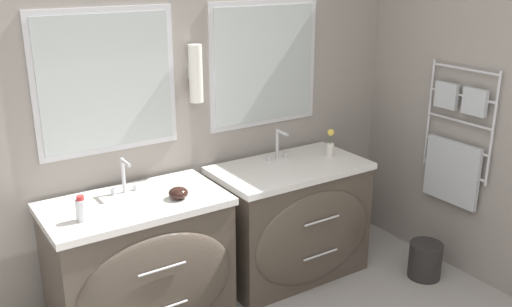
% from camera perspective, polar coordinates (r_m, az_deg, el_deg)
% --- Properties ---
extents(wall_back, '(5.53, 0.17, 2.60)m').
position_cam_1_polar(wall_back, '(3.67, -11.09, 4.99)').
color(wall_back, gray).
rests_on(wall_back, ground_plane).
extents(wall_right, '(0.13, 4.07, 2.60)m').
position_cam_1_polar(wall_right, '(4.04, 23.19, 4.89)').
color(wall_right, gray).
rests_on(wall_right, ground_plane).
extents(vanity_left, '(1.06, 0.67, 0.82)m').
position_cam_1_polar(vanity_left, '(3.56, -11.38, -10.87)').
color(vanity_left, '#4C4238').
rests_on(vanity_left, ground_plane).
extents(vanity_right, '(1.06, 0.67, 0.82)m').
position_cam_1_polar(vanity_right, '(4.04, 3.66, -6.72)').
color(vanity_right, '#4C4238').
rests_on(vanity_right, ground_plane).
extents(faucet_left, '(0.17, 0.13, 0.22)m').
position_cam_1_polar(faucet_left, '(3.50, -13.04, -2.24)').
color(faucet_left, silver).
rests_on(faucet_left, vanity_left).
extents(faucet_right, '(0.17, 0.13, 0.22)m').
position_cam_1_polar(faucet_right, '(3.99, 2.26, 0.87)').
color(faucet_right, silver).
rests_on(faucet_right, vanity_right).
extents(toiletry_bottle, '(0.06, 0.06, 0.14)m').
position_cam_1_polar(toiletry_bottle, '(3.21, -17.06, -5.37)').
color(toiletry_bottle, silver).
rests_on(toiletry_bottle, vanity_left).
extents(amenity_bowl, '(0.12, 0.12, 0.07)m').
position_cam_1_polar(amenity_bowl, '(3.39, -7.80, -3.94)').
color(amenity_bowl, black).
rests_on(amenity_bowl, vanity_left).
extents(flower_vase, '(0.05, 0.05, 0.20)m').
position_cam_1_polar(flower_vase, '(4.10, 7.44, 0.89)').
color(flower_vase, silver).
rests_on(flower_vase, vanity_right).
extents(waste_bin, '(0.23, 0.23, 0.26)m').
position_cam_1_polar(waste_bin, '(4.30, 16.56, -10.12)').
color(waste_bin, '#282626').
rests_on(waste_bin, ground_plane).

